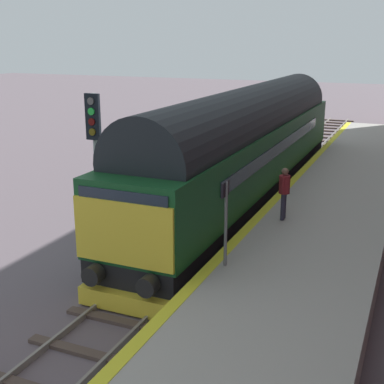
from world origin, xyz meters
TOP-DOWN VIEW (x-y plane):
  - ground_plane at (0.00, 0.00)m, footprint 140.00×140.00m
  - track_main at (0.00, -0.00)m, footprint 2.50×60.00m
  - station_platform at (3.60, 0.00)m, footprint 4.00×44.00m
  - diesel_locomotive at (0.00, 4.60)m, footprint 2.74×19.65m
  - signal_post_far at (-2.10, -2.85)m, footprint 0.44×0.22m
  - platform_number_sign at (2.05, -3.60)m, footprint 0.10×0.44m
  - waiting_passenger at (2.52, 0.43)m, footprint 0.35×0.51m

SIDE VIEW (x-z plane):
  - ground_plane at x=0.00m, z-range 0.00..0.00m
  - track_main at x=0.00m, z-range -0.02..0.13m
  - station_platform at x=3.60m, z-range 0.00..1.01m
  - waiting_passenger at x=2.52m, z-range 1.17..2.81m
  - platform_number_sign at x=2.05m, z-range 1.35..3.49m
  - diesel_locomotive at x=0.00m, z-range 0.15..4.83m
  - signal_post_far at x=-2.10m, z-range 0.75..5.76m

